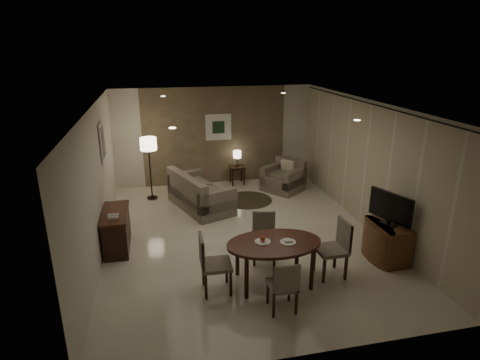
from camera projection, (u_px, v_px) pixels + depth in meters
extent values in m
cube|color=beige|center=(242.00, 235.00, 8.38)|extent=(5.50, 7.00, 0.00)
cube|color=white|center=(242.00, 105.00, 7.51)|extent=(5.50, 7.00, 0.00)
cube|color=#7C694D|center=(215.00, 136.00, 11.18)|extent=(5.50, 0.00, 2.70)
cube|color=beige|center=(97.00, 183.00, 7.39)|extent=(0.00, 7.00, 2.70)
cube|color=beige|center=(368.00, 165.00, 8.50)|extent=(0.00, 7.00, 2.70)
cube|color=#7C694D|center=(215.00, 136.00, 11.16)|extent=(3.96, 0.03, 2.70)
cylinder|color=black|center=(372.00, 104.00, 8.07)|extent=(0.03, 6.80, 0.03)
cube|color=silver|center=(218.00, 127.00, 11.08)|extent=(0.72, 0.03, 0.72)
cube|color=#1C331D|center=(218.00, 127.00, 11.07)|extent=(0.34, 0.01, 0.34)
cube|color=silver|center=(102.00, 142.00, 8.34)|extent=(0.03, 0.60, 0.80)
cube|color=gray|center=(103.00, 142.00, 8.34)|extent=(0.01, 0.46, 0.64)
cylinder|color=white|center=(172.00, 128.00, 5.56)|extent=(0.10, 0.10, 0.01)
cylinder|color=white|center=(357.00, 120.00, 6.13)|extent=(0.10, 0.10, 0.01)
cylinder|color=white|center=(163.00, 96.00, 8.89)|extent=(0.10, 0.10, 0.01)
cylinder|color=white|center=(283.00, 93.00, 9.46)|extent=(0.10, 0.10, 0.01)
cylinder|color=white|center=(263.00, 242.00, 6.51)|extent=(0.26, 0.26, 0.02)
cylinder|color=white|center=(288.00, 242.00, 6.50)|extent=(0.26, 0.26, 0.02)
sphere|color=#B23514|center=(263.00, 239.00, 6.49)|extent=(0.09, 0.09, 0.09)
cube|color=white|center=(288.00, 241.00, 6.49)|extent=(0.12, 0.08, 0.03)
cylinder|color=#393120|center=(248.00, 200.00, 10.24)|extent=(1.23, 1.23, 0.01)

